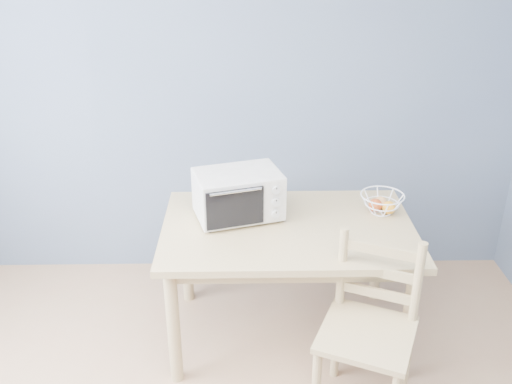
{
  "coord_description": "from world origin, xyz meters",
  "views": [
    {
      "loc": [
        0.16,
        -1.32,
        2.29
      ],
      "look_at": [
        0.21,
        1.51,
        0.93
      ],
      "focal_mm": 40.0,
      "sensor_mm": 36.0,
      "label": 1
    }
  ],
  "objects_px": {
    "toaster_oven": "(235,195)",
    "fruit_basket": "(382,203)",
    "dining_chair": "(368,333)",
    "dining_table": "(288,242)"
  },
  "relations": [
    {
      "from": "dining_table",
      "to": "dining_chair",
      "type": "xyz_separation_m",
      "value": [
        0.36,
        -0.56,
        -0.19
      ]
    },
    {
      "from": "dining_table",
      "to": "toaster_oven",
      "type": "relative_size",
      "value": 2.6
    },
    {
      "from": "dining_table",
      "to": "dining_chair",
      "type": "bearing_deg",
      "value": -57.27
    },
    {
      "from": "toaster_oven",
      "to": "fruit_basket",
      "type": "height_order",
      "value": "toaster_oven"
    },
    {
      "from": "fruit_basket",
      "to": "dining_chair",
      "type": "relative_size",
      "value": 0.28
    },
    {
      "from": "toaster_oven",
      "to": "dining_chair",
      "type": "xyz_separation_m",
      "value": [
        0.66,
        -0.67,
        -0.44
      ]
    },
    {
      "from": "fruit_basket",
      "to": "dining_chair",
      "type": "xyz_separation_m",
      "value": [
        -0.19,
        -0.72,
        -0.35
      ]
    },
    {
      "from": "dining_table",
      "to": "toaster_oven",
      "type": "height_order",
      "value": "toaster_oven"
    },
    {
      "from": "toaster_oven",
      "to": "dining_table",
      "type": "bearing_deg",
      "value": -36.02
    },
    {
      "from": "toaster_oven",
      "to": "fruit_basket",
      "type": "bearing_deg",
      "value": -13.09
    }
  ]
}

